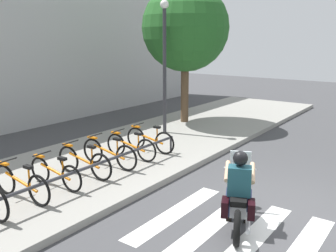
% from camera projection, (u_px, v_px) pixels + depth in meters
% --- Properties ---
extents(ground_plane, '(48.00, 48.00, 0.00)m').
position_uv_depth(ground_plane, '(278.00, 212.00, 7.25)').
color(ground_plane, '#424244').
extents(sidewalk, '(24.00, 4.40, 0.15)m').
position_uv_depth(sidewalk, '(103.00, 162.00, 9.98)').
color(sidewalk, gray).
rests_on(sidewalk, ground).
extents(crosswalk_stripe_2, '(2.80, 0.40, 0.01)m').
position_uv_depth(crosswalk_stripe_2, '(253.00, 238.00, 6.32)').
color(crosswalk_stripe_2, white).
rests_on(crosswalk_stripe_2, ground).
extents(crosswalk_stripe_3, '(2.80, 0.40, 0.01)m').
position_uv_depth(crosswalk_stripe_3, '(212.00, 224.00, 6.77)').
color(crosswalk_stripe_3, white).
rests_on(crosswalk_stripe_3, ground).
extents(crosswalk_stripe_4, '(2.80, 0.40, 0.01)m').
position_uv_depth(crosswalk_stripe_4, '(176.00, 213.00, 7.23)').
color(crosswalk_stripe_4, white).
rests_on(crosswalk_stripe_4, ground).
extents(motorcycle, '(1.95, 1.01, 1.19)m').
position_uv_depth(motorcycle, '(239.00, 201.00, 6.72)').
color(motorcycle, black).
rests_on(motorcycle, ground).
extents(rider, '(0.76, 0.70, 1.42)m').
position_uv_depth(rider, '(239.00, 183.00, 6.56)').
color(rider, '#1E4C59').
rests_on(rider, ground).
extents(bicycle_1, '(0.48, 1.69, 0.78)m').
position_uv_depth(bicycle_1, '(21.00, 184.00, 7.36)').
color(bicycle_1, black).
rests_on(bicycle_1, sidewalk).
extents(bicycle_2, '(0.48, 1.58, 0.72)m').
position_uv_depth(bicycle_2, '(55.00, 173.00, 8.01)').
color(bicycle_2, black).
rests_on(bicycle_2, sidewalk).
extents(bicycle_3, '(0.48, 1.69, 0.79)m').
position_uv_depth(bicycle_3, '(84.00, 162.00, 8.64)').
color(bicycle_3, black).
rests_on(bicycle_3, sidewalk).
extents(bicycle_4, '(0.48, 1.75, 0.79)m').
position_uv_depth(bicycle_4, '(109.00, 153.00, 9.28)').
color(bicycle_4, black).
rests_on(bicycle_4, sidewalk).
extents(bicycle_5, '(0.48, 1.64, 0.75)m').
position_uv_depth(bicycle_5, '(131.00, 146.00, 9.92)').
color(bicycle_5, black).
rests_on(bicycle_5, sidewalk).
extents(bicycle_6, '(0.48, 1.63, 0.77)m').
position_uv_depth(bicycle_6, '(150.00, 140.00, 10.56)').
color(bicycle_6, black).
rests_on(bicycle_6, sidewalk).
extents(bike_rack, '(5.47, 0.07, 0.49)m').
position_uv_depth(bike_rack, '(101.00, 164.00, 8.31)').
color(bike_rack, '#333338').
rests_on(bike_rack, sidewalk).
extents(street_lamp, '(0.28, 0.28, 4.49)m').
position_uv_depth(street_lamp, '(165.00, 57.00, 12.23)').
color(street_lamp, '#2D2D33').
rests_on(street_lamp, ground).
extents(tree_near_rack, '(3.21, 3.21, 5.29)m').
position_uv_depth(tree_near_rack, '(185.00, 28.00, 13.69)').
color(tree_near_rack, brown).
rests_on(tree_near_rack, ground).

